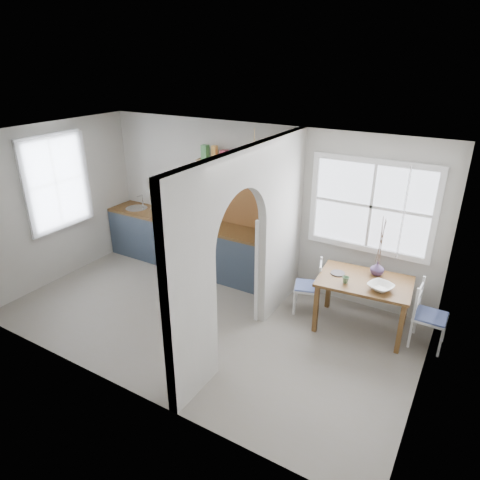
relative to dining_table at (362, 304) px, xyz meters
The scene contains 26 objects.
floor 2.23m from the dining_table, 153.92° to the right, with size 5.80×3.20×0.01m, color gray.
ceiling 3.13m from the dining_table, 153.92° to the right, with size 5.80×3.20×0.01m, color beige.
walls 2.39m from the dining_table, 153.92° to the right, with size 5.81×3.21×2.60m.
partition 1.90m from the dining_table, 144.52° to the right, with size 0.12×3.20×2.60m.
kitchen_window 5.10m from the dining_table, 168.71° to the right, with size 0.10×1.16×1.50m, color white, non-canonical shape.
nook_window 1.37m from the dining_table, 106.65° to the left, with size 1.76×0.10×1.30m, color white, non-canonical shape.
counter 3.13m from the dining_table, behind, with size 3.50×0.60×0.90m.
sink 4.45m from the dining_table, behind, with size 0.40×0.40×0.02m, color silver.
backsplash 2.46m from the dining_table, 164.45° to the left, with size 1.65×0.03×0.90m, color #9A5F35.
shelf 2.77m from the dining_table, 166.54° to the left, with size 1.75×0.20×0.21m.
pendant_lamp 2.37m from the dining_table, behind, with size 0.26×0.26×0.16m, color silver.
utensil_rail 1.74m from the dining_table, behind, with size 0.02×0.02×0.50m, color silver.
dining_table is the anchor object (origin of this frame).
chair_left 0.83m from the dining_table, behind, with size 0.38×0.38×0.82m, color white, non-canonical shape.
chair_right 0.88m from the dining_table, ahead, with size 0.41×0.41×0.89m, color white, non-canonical shape.
kettle 1.75m from the dining_table, 169.28° to the left, with size 0.18×0.14×0.21m, color white, non-canonical shape.
mug_a 4.00m from the dining_table, behind, with size 0.11×0.11×0.11m, color silver.
mug_b 4.09m from the dining_table, behind, with size 0.11×0.11×0.09m, color white.
knife_block 3.50m from the dining_table, behind, with size 0.09×0.13×0.20m, color black.
jar 3.08m from the dining_table, behind, with size 0.09×0.09×0.14m, color #978262.
towel_magenta 1.40m from the dining_table, behind, with size 0.02×0.03×0.53m, color #D14271.
towel_orange 1.40m from the dining_table, behind, with size 0.02×0.03×0.50m, color orange.
bowl 0.50m from the dining_table, 30.53° to the right, with size 0.31×0.31×0.08m, color white.
table_cup 0.51m from the dining_table, 135.54° to the right, with size 0.09×0.09×0.09m, color #5D845C.
plate 0.54m from the dining_table, behind, with size 0.20×0.20×0.02m, color #342E2D.
vase 0.54m from the dining_table, 69.07° to the left, with size 0.19×0.19×0.20m, color #453155.
Camera 1 is at (3.10, -4.24, 3.56)m, focal length 32.00 mm.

